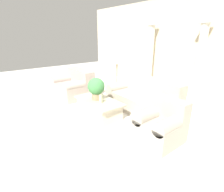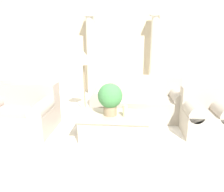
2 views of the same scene
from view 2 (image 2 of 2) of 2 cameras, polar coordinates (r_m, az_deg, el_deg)
ground_plane at (r=4.46m, az=1.44°, el=-8.22°), size 16.00×16.00×0.00m
wall_back at (r=6.95m, az=3.04°, el=14.00°), size 10.00×0.06×3.20m
sofa_long at (r=5.04m, az=6.61°, el=-1.15°), size 2.00×1.00×0.88m
loveseat at (r=4.63m, az=-22.71°, el=-3.73°), size 1.32×1.00×0.88m
coffee_table at (r=3.96m, az=0.56°, el=-7.84°), size 1.35×0.70×0.44m
potted_plant at (r=3.77m, az=-0.50°, el=-0.34°), size 0.43×0.43×0.57m
pillar_candle at (r=3.77m, az=3.44°, el=-3.89°), size 0.08×0.08×0.20m
floor_lamp at (r=5.01m, az=-7.46°, el=9.07°), size 0.40×0.40×1.46m
column_left at (r=6.74m, az=-5.62°, el=10.64°), size 0.32×0.32×2.38m
column_right at (r=6.66m, az=10.89°, el=10.38°), size 0.32×0.32×2.38m
armchair at (r=4.46m, az=22.89°, el=-4.47°), size 0.79×0.80×0.84m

